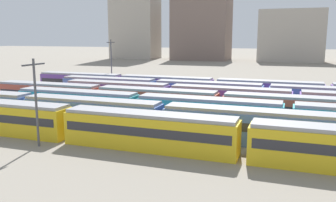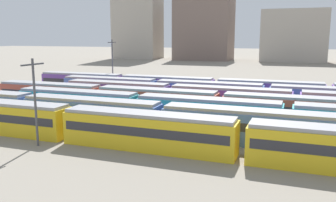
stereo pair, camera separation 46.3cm
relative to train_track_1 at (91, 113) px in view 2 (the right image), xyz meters
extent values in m
plane|color=gray|center=(-6.94, 10.40, -1.90)|extent=(600.00, 600.00, 0.00)
cube|color=yellow|center=(-9.08, -5.20, -0.20)|extent=(18.00, 3.00, 3.40)
cube|color=#2D2D33|center=(-9.08, -5.20, 0.20)|extent=(17.20, 3.06, 0.90)
cube|color=#939399|center=(-9.08, -5.20, 1.67)|extent=(17.60, 2.70, 0.35)
cube|color=yellow|center=(9.82, -5.20, -0.20)|extent=(18.00, 3.00, 3.40)
cube|color=#2D2D33|center=(9.82, -5.20, 0.20)|extent=(17.20, 3.06, 0.90)
cube|color=#939399|center=(9.82, -5.20, 1.67)|extent=(17.60, 2.70, 0.35)
cube|color=#4C70BC|center=(0.00, 0.00, -0.20)|extent=(18.00, 3.00, 3.40)
cube|color=#2D2D33|center=(0.00, 0.00, 0.20)|extent=(17.20, 3.06, 0.90)
cube|color=#939399|center=(0.00, 0.00, 1.67)|extent=(17.60, 2.70, 0.35)
cube|color=#4C70BC|center=(18.90, 0.00, -0.20)|extent=(18.00, 3.00, 3.40)
cube|color=#2D2D33|center=(18.90, 0.00, 0.20)|extent=(17.20, 3.06, 0.90)
cube|color=#939399|center=(18.90, 0.00, 1.67)|extent=(17.60, 2.70, 0.35)
cube|color=teal|center=(-5.48, 5.20, -0.20)|extent=(18.00, 3.00, 3.40)
cube|color=#2D2D33|center=(-5.48, 5.20, 0.20)|extent=(17.20, 3.06, 0.90)
cube|color=#939399|center=(-5.48, 5.20, 1.67)|extent=(17.60, 2.70, 0.35)
cube|color=teal|center=(13.42, 5.20, -0.20)|extent=(18.00, 3.00, 3.40)
cube|color=#2D2D33|center=(13.42, 5.20, 0.20)|extent=(17.20, 3.06, 0.90)
cube|color=#939399|center=(13.42, 5.20, 1.67)|extent=(17.60, 2.70, 0.35)
cube|color=#BC4C38|center=(-14.35, 10.40, -0.20)|extent=(18.00, 3.00, 3.40)
cube|color=#2D2D33|center=(-14.35, 10.40, 0.20)|extent=(17.20, 3.06, 0.90)
cube|color=#939399|center=(-14.35, 10.40, 1.67)|extent=(17.60, 2.70, 0.35)
cube|color=#BC4C38|center=(4.55, 10.40, -0.20)|extent=(18.00, 3.00, 3.40)
cube|color=#2D2D33|center=(4.55, 10.40, 0.20)|extent=(17.20, 3.06, 0.90)
cube|color=#939399|center=(4.55, 10.40, 1.67)|extent=(17.60, 2.70, 0.35)
cube|color=#BC4C38|center=(23.45, 10.40, -0.20)|extent=(18.00, 3.00, 3.40)
cube|color=#2D2D33|center=(23.45, 10.40, 0.20)|extent=(17.20, 3.06, 0.90)
cube|color=#939399|center=(23.45, 10.40, 1.67)|extent=(17.60, 2.70, 0.35)
cube|color=#6B429E|center=(-4.64, 15.60, -0.20)|extent=(18.00, 3.00, 3.40)
cube|color=#2D2D33|center=(-4.64, 15.60, 0.20)|extent=(17.20, 3.06, 0.90)
cube|color=#939399|center=(-4.64, 15.60, 1.67)|extent=(17.60, 2.70, 0.35)
cube|color=#6B429E|center=(14.26, 15.60, -0.20)|extent=(18.00, 3.00, 3.40)
cube|color=#2D2D33|center=(14.26, 15.60, 0.20)|extent=(17.20, 3.06, 0.90)
cube|color=#939399|center=(14.26, 15.60, 1.67)|extent=(17.60, 2.70, 0.35)
cube|color=#4C70BC|center=(-9.13, 20.80, -0.20)|extent=(18.00, 3.00, 3.40)
cube|color=#2D2D33|center=(-9.13, 20.80, 0.20)|extent=(17.20, 3.06, 0.90)
cube|color=#939399|center=(-9.13, 20.80, 1.67)|extent=(17.60, 2.70, 0.35)
cube|color=#4C70BC|center=(9.77, 20.80, -0.20)|extent=(18.00, 3.00, 3.40)
cube|color=#2D2D33|center=(9.77, 20.80, 0.20)|extent=(17.20, 3.06, 0.90)
cube|color=#939399|center=(9.77, 20.80, 1.67)|extent=(17.60, 2.70, 0.35)
cube|color=#4C70BC|center=(28.67, 20.80, -0.20)|extent=(18.00, 3.00, 3.40)
cube|color=#2D2D33|center=(28.67, 20.80, 0.20)|extent=(17.20, 3.06, 0.90)
cube|color=#939399|center=(28.67, 20.80, 1.67)|extent=(17.60, 2.70, 0.35)
cube|color=#6B429E|center=(-18.59, 26.00, -0.20)|extent=(18.00, 3.00, 3.40)
cube|color=#2D2D33|center=(-18.59, 26.00, 0.20)|extent=(17.20, 3.06, 0.90)
cube|color=#939399|center=(-18.59, 26.00, 1.67)|extent=(17.60, 2.70, 0.35)
cube|color=#6B429E|center=(0.31, 26.00, -0.20)|extent=(18.00, 3.00, 3.40)
cube|color=#2D2D33|center=(0.31, 26.00, 0.20)|extent=(17.20, 3.06, 0.90)
cube|color=#939399|center=(0.31, 26.00, 1.67)|extent=(17.60, 2.70, 0.35)
cube|color=#6B429E|center=(19.21, 26.00, -0.20)|extent=(18.00, 3.00, 3.40)
cube|color=#2D2D33|center=(19.21, 26.00, 0.20)|extent=(17.20, 3.06, 0.90)
cube|color=#939399|center=(19.21, 26.00, 1.67)|extent=(17.60, 2.70, 0.35)
cylinder|color=#4C4C51|center=(-1.32, -8.15, 2.62)|extent=(0.24, 0.24, 9.06)
cube|color=#47474C|center=(-1.32, -8.15, 6.55)|extent=(0.16, 3.20, 0.16)
cylinder|color=#4C4C51|center=(-12.98, 29.15, 3.40)|extent=(0.24, 0.24, 10.62)
cube|color=#47474C|center=(-12.98, 29.15, 8.11)|extent=(0.16, 3.20, 0.16)
cube|color=#B2A899|center=(-55.44, 133.23, 22.37)|extent=(23.00, 15.46, 48.56)
cube|color=#7A665B|center=(-20.18, 133.23, 13.42)|extent=(26.53, 18.88, 30.66)
cube|color=#B2A899|center=(21.00, 133.23, 9.60)|extent=(28.13, 13.73, 23.01)
camera|label=1|loc=(23.23, -37.04, 9.30)|focal=37.96mm
camera|label=2|loc=(23.67, -36.88, 9.30)|focal=37.96mm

